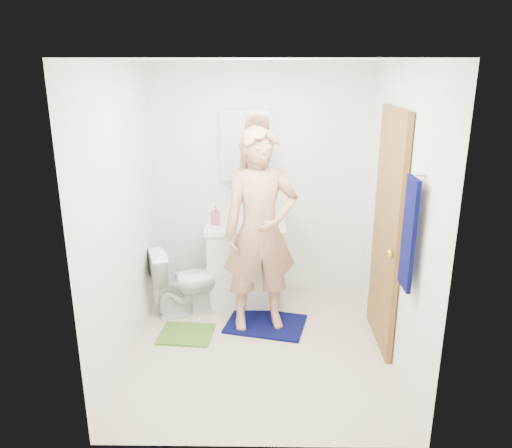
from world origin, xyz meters
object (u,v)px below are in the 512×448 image
at_px(toothbrush_cup, 260,215).
at_px(man, 260,232).
at_px(vanity_cabinet, 246,265).
at_px(toilet, 185,281).
at_px(medicine_cabinet, 246,145).
at_px(towel, 409,234).
at_px(soap_dispenser, 215,215).

height_order(toothbrush_cup, man, man).
height_order(vanity_cabinet, toilet, vanity_cabinet).
distance_m(vanity_cabinet, man, 0.79).
bearing_deg(medicine_cabinet, man, -79.16).
relative_size(towel, soap_dispenser, 4.14).
height_order(toilet, soap_dispenser, soap_dispenser).
xyz_separation_m(toilet, soap_dispenser, (0.29, 0.24, 0.61)).
bearing_deg(vanity_cabinet, medicine_cabinet, 90.00).
distance_m(medicine_cabinet, soap_dispenser, 0.76).
distance_m(towel, man, 1.43).
xyz_separation_m(medicine_cabinet, man, (0.15, -0.77, -0.65)).
bearing_deg(man, toothbrush_cup, 80.30).
height_order(towel, soap_dispenser, towel).
bearing_deg(vanity_cabinet, soap_dispenser, -173.22).
height_order(toilet, toothbrush_cup, toothbrush_cup).
relative_size(vanity_cabinet, soap_dispenser, 4.14).
relative_size(toilet, soap_dispenser, 3.47).
bearing_deg(toothbrush_cup, toilet, -151.21).
bearing_deg(toilet, man, -129.76).
bearing_deg(toothbrush_cup, towel, -57.19).
bearing_deg(toilet, toothbrush_cup, -80.50).
bearing_deg(man, toilet, 149.10).
relative_size(toilet, toothbrush_cup, 6.14).
distance_m(soap_dispenser, toothbrush_cup, 0.47).
bearing_deg(soap_dispenser, vanity_cabinet, 6.78).
relative_size(toilet, man, 0.36).
distance_m(towel, soap_dispenser, 2.09).
relative_size(medicine_cabinet, man, 0.38).
bearing_deg(vanity_cabinet, toilet, -155.27).
bearing_deg(toilet, vanity_cabinet, -84.56).
xyz_separation_m(vanity_cabinet, man, (0.15, -0.55, 0.55)).
height_order(towel, man, man).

